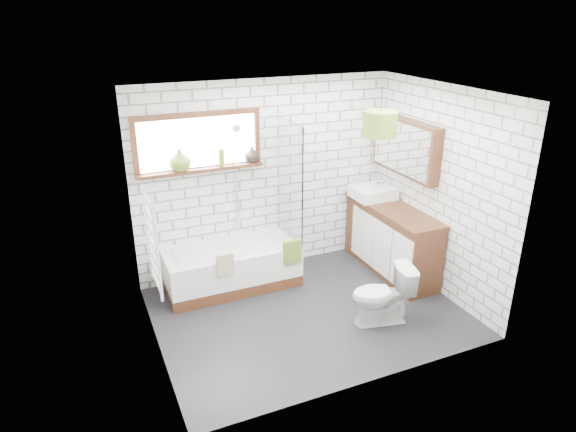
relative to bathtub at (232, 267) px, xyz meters
name	(u,v)px	position (x,y,z in m)	size (l,w,h in m)	color
floor	(308,313)	(0.61, -0.94, -0.27)	(3.40, 2.60, 0.01)	black
ceiling	(312,93)	(0.61, -0.94, 2.24)	(3.40, 2.60, 0.01)	white
wall_back	(265,178)	(0.61, 0.37, 0.98)	(3.40, 0.01, 2.50)	white
wall_front	(377,264)	(0.61, -2.24, 0.98)	(3.40, 0.01, 2.50)	white
wall_left	(147,239)	(-1.09, -0.94, 0.98)	(0.01, 2.60, 2.50)	white
wall_right	(439,191)	(2.32, -0.94, 0.98)	(0.01, 2.60, 2.50)	white
window	(199,143)	(-0.24, 0.32, 1.53)	(1.52, 0.16, 0.68)	#3A1D10
towel_radiator	(153,243)	(-1.05, -0.94, 0.93)	(0.06, 0.52, 1.00)	white
mirror_cabinet	(406,147)	(2.23, -0.34, 1.38)	(0.16, 1.20, 0.70)	#3A1D10
shower_riser	(237,175)	(0.21, 0.32, 1.08)	(0.02, 0.02, 1.30)	silver
bathtub	(232,267)	(0.00, 0.00, 0.00)	(1.64, 0.72, 0.53)	white
shower_screen	(290,182)	(0.80, 0.00, 1.02)	(0.02, 0.72, 1.50)	white
towel_green	(292,252)	(0.67, -0.36, 0.25)	(0.22, 0.06, 0.31)	#557422
towel_beige	(225,265)	(-0.18, -0.36, 0.25)	(0.21, 0.05, 0.27)	tan
vanity	(391,239)	(2.06, -0.44, 0.19)	(0.51, 1.58, 0.90)	#3A1D10
basin	(373,192)	(2.00, -0.02, 0.71)	(0.52, 0.46, 0.15)	white
tap	(383,188)	(2.16, -0.02, 0.76)	(0.03, 0.03, 0.14)	silver
toilet	(382,295)	(1.27, -1.43, 0.08)	(0.67, 0.38, 0.68)	white
vase_olive	(180,161)	(-0.48, 0.29, 1.35)	(0.25, 0.25, 0.26)	#5C7925
vase_dark	(252,156)	(0.41, 0.29, 1.31)	(0.19, 0.19, 0.19)	black
bottle	(222,159)	(0.02, 0.29, 1.32)	(0.07, 0.07, 0.21)	#5C7925
pendant	(380,124)	(1.51, -0.82, 1.83)	(0.37, 0.37, 0.27)	#557422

